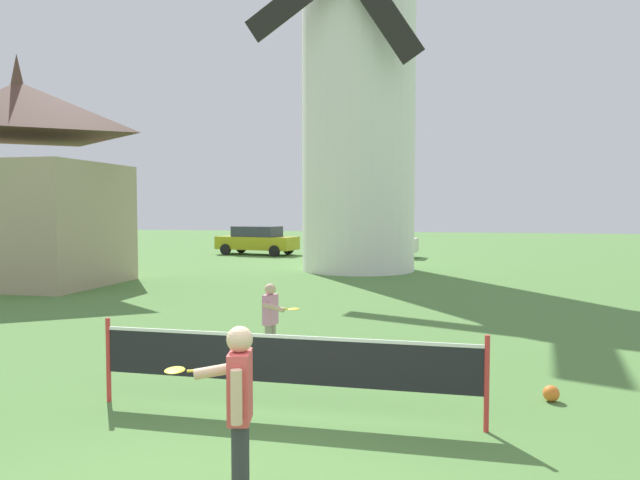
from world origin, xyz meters
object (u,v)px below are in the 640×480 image
Objects in this scene: player_near at (238,402)px; stray_ball at (551,393)px; windmill at (359,81)px; parked_car_mustard at (257,240)px; player_far at (271,316)px; chapel at (20,186)px; tennis_net at (284,360)px; parked_car_cream at (375,242)px.

player_near reaches higher than stray_ball.
windmill reaches higher than parked_car_mustard.
parked_car_mustard reaches higher than player_far.
chapel is (-11.05, 7.49, 2.56)m from player_far.
tennis_net is 15.90m from chapel.
parked_car_mustard is (-8.68, 25.96, -0.04)m from player_near.
tennis_net reaches higher than stray_ball.
player_near is 27.37m from parked_car_mustard.
stray_ball is at bearing -76.87° from parked_car_cream.
chapel is at bearing -146.08° from windmill.
player_near is 4.59m from stray_ball.
player_far reaches higher than stray_ball.
chapel reaches higher than stray_ball.
windmill is 15.99m from player_far.
parked_car_mustard reaches higher than tennis_net.
tennis_net is 1.04× the size of parked_car_mustard.
tennis_net is (1.78, -16.97, -6.97)m from windmill.
windmill reaches higher than tennis_net.
player_near is at bearing -84.09° from windmill.
windmill is 2.01× the size of chapel.
windmill is 18.13m from stray_ball.
tennis_net is 2.08m from player_near.
player_far is at bearing 103.99° from player_near.
parked_car_cream is at bearing 103.13° from stray_ball.
player_near is at bearing -84.74° from tennis_net.
tennis_net is at bearing -40.00° from chapel.
player_near reaches higher than tennis_net.
windmill is 13.09m from chapel.
parked_car_mustard is 14.47m from chapel.
tennis_net is 1.07× the size of parked_car_cream.
parked_car_mustard is 1.03× the size of parked_car_cream.
windmill reaches higher than player_near.
player_near is (0.19, -2.06, 0.17)m from tennis_net.
parked_car_mustard is at bearing 109.55° from tennis_net.
parked_car_cream reaches higher than stray_ball.
parked_car_mustard is at bearing 109.44° from player_far.
player_near is (1.97, -19.03, -6.80)m from windmill.
player_far is at bearing 162.71° from stray_ball.
parked_car_cream is at bearing -1.51° from parked_car_mustard.
tennis_net is at bearing -84.01° from windmill.
stray_ball is (3.07, 3.33, -0.75)m from player_near.
tennis_net is at bearing -158.66° from stray_ball.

